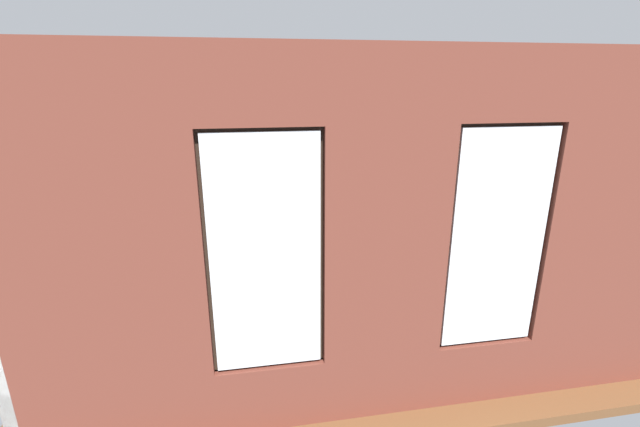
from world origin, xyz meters
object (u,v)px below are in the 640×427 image
object	(u,v)px
table_plant_small	(317,234)
potted_plant_mid_room_small	(382,235)
couch_by_window	(326,340)
potted_plant_by_left_couch	(413,230)
remote_silver	(267,250)
media_console	(128,296)
potted_plant_corner_far_left	(583,277)
potted_plant_foreground_right	(177,197)
coffee_table	(294,249)
couch_left	(476,256)
cup_ceramic	(282,241)
candle_jar	(294,243)
potted_plant_corner_near_left	(421,202)
potted_plant_near_tv	(155,309)
tv_flatscreen	(121,253)
potted_plant_between_couches	(459,298)

from	to	relation	value
table_plant_small	potted_plant_mid_room_small	size ratio (longest dim) A/B	0.49
couch_by_window	potted_plant_by_left_couch	distance (m)	3.90
remote_silver	media_console	distance (m)	1.99
potted_plant_mid_room_small	potted_plant_corner_far_left	size ratio (longest dim) A/B	0.35
potted_plant_foreground_right	media_console	bearing A→B (deg)	83.51
coffee_table	potted_plant_by_left_couch	size ratio (longest dim) A/B	3.51
potted_plant_by_left_couch	potted_plant_foreground_right	distance (m)	4.34
potted_plant_mid_room_small	table_plant_small	bearing A→B (deg)	13.08
couch_left	potted_plant_mid_room_small	xyz separation A→B (m)	(1.12, -1.08, 0.01)
couch_left	potted_plant_mid_room_small	distance (m)	1.56
couch_by_window	cup_ceramic	distance (m)	2.53
couch_left	potted_plant_foreground_right	bearing A→B (deg)	-121.01
candle_jar	table_plant_small	xyz separation A→B (m)	(-0.39, -0.14, 0.07)
couch_by_window	couch_left	world-z (taller)	same
candle_jar	potted_plant_corner_near_left	distance (m)	3.33
table_plant_small	potted_plant_mid_room_small	world-z (taller)	table_plant_small
candle_jar	potted_plant_near_tv	size ratio (longest dim) A/B	0.08
couch_left	tv_flatscreen	distance (m)	4.92
cup_ceramic	tv_flatscreen	distance (m)	2.32
couch_left	cup_ceramic	xyz separation A→B (m)	(2.84, -0.78, 0.14)
couch_by_window	remote_silver	size ratio (longest dim) A/B	11.88
remote_silver	cup_ceramic	bearing A→B (deg)	-96.34
table_plant_small	media_console	world-z (taller)	table_plant_small
media_console	potted_plant_between_couches	xyz separation A→B (m)	(-3.72, 1.45, 0.40)
remote_silver	potted_plant_mid_room_small	xyz separation A→B (m)	(-1.96, -0.53, -0.09)
tv_flatscreen	potted_plant_by_left_couch	bearing A→B (deg)	-159.33
table_plant_small	potted_plant_corner_near_left	world-z (taller)	potted_plant_corner_near_left
couch_left	potted_plant_corner_far_left	distance (m)	1.92
potted_plant_corner_near_left	couch_by_window	bearing A→B (deg)	56.53
potted_plant_foreground_right	tv_flatscreen	bearing A→B (deg)	83.50
candle_jar	table_plant_small	world-z (taller)	table_plant_small
couch_by_window	potted_plant_corner_far_left	bearing A→B (deg)	177.86
couch_by_window	media_console	world-z (taller)	couch_by_window
media_console	potted_plant_corner_near_left	xyz separation A→B (m)	(-5.04, -2.71, 0.23)
couch_by_window	couch_left	xyz separation A→B (m)	(-2.63, -1.74, 0.00)
table_plant_small	media_console	xyz separation A→B (m)	(2.62, 1.06, -0.30)
couch_by_window	potted_plant_by_left_couch	bearing A→B (deg)	-124.90
couch_by_window	table_plant_small	size ratio (longest dim) A/B	8.52
coffee_table	tv_flatscreen	bearing A→B (deg)	22.36
potted_plant_between_couches	potted_plant_mid_room_small	xyz separation A→B (m)	(-0.05, -2.78, -0.30)
table_plant_small	candle_jar	bearing A→B (deg)	19.74
remote_silver	potted_plant_corner_near_left	xyz separation A→B (m)	(-3.24, -1.90, 0.05)
tv_flatscreen	potted_plant_corner_near_left	xyz separation A→B (m)	(-5.04, -2.70, -0.36)
remote_silver	couch_left	bearing A→B (deg)	-148.14
potted_plant_between_couches	tv_flatscreen	bearing A→B (deg)	-21.34
couch_by_window	potted_plant_corner_near_left	world-z (taller)	couch_by_window
coffee_table	potted_plant_foreground_right	size ratio (longest dim) A/B	1.02
remote_silver	potted_plant_foreground_right	xyz separation A→B (m)	(1.50, -1.86, 0.40)
potted_plant_between_couches	potted_plant_foreground_right	bearing A→B (deg)	-50.29
remote_silver	potted_plant_near_tv	xyz separation A→B (m)	(1.26, 1.83, 0.17)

